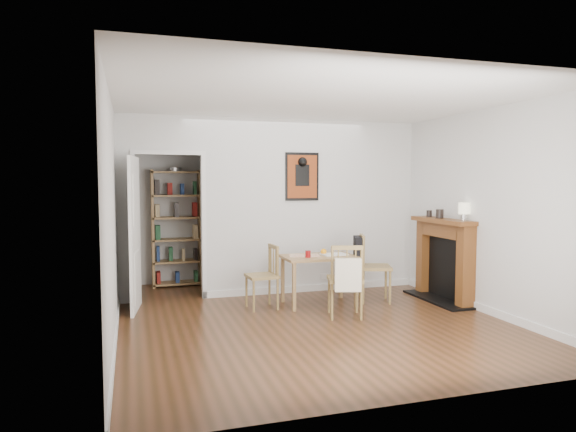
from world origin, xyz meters
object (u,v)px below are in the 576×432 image
object	(u,v)px
red_glass	(308,254)
orange_fruit	(324,252)
dining_table	(319,262)
notebook	(334,254)
bookshelf	(177,229)
chair_right	(373,267)
fireplace	(445,257)
chair_left	(262,277)
ceramic_jar_b	(429,214)
ceramic_jar_a	(440,214)
chair_front	(345,280)
mantel_lamp	(464,209)

from	to	relation	value
red_glass	orange_fruit	bearing A→B (deg)	31.94
dining_table	notebook	size ratio (longest dim) A/B	2.95
notebook	bookshelf	bearing A→B (deg)	136.63
chair_right	fireplace	world-z (taller)	fireplace
chair_left	orange_fruit	distance (m)	0.94
notebook	ceramic_jar_b	bearing A→B (deg)	1.52
dining_table	chair_left	distance (m)	0.82
dining_table	chair_left	bearing A→B (deg)	179.05
red_glass	ceramic_jar_b	distance (m)	2.00
chair_right	ceramic_jar_a	xyz separation A→B (m)	(0.94, -0.17, 0.74)
chair_front	chair_left	bearing A→B (deg)	141.18
chair_left	chair_right	world-z (taller)	chair_right
fireplace	notebook	bearing A→B (deg)	169.26
fireplace	orange_fruit	bearing A→B (deg)	167.84
chair_left	ceramic_jar_a	bearing A→B (deg)	-5.30
red_glass	mantel_lamp	xyz separation A→B (m)	(2.00, -0.57, 0.59)
bookshelf	ceramic_jar_b	distance (m)	3.93
chair_front	notebook	distance (m)	0.75
chair_left	ceramic_jar_b	distance (m)	2.66
dining_table	ceramic_jar_b	xyz separation A→B (m)	(1.74, 0.05, 0.62)
chair_front	notebook	bearing A→B (deg)	79.14
fireplace	mantel_lamp	bearing A→B (deg)	-87.43
bookshelf	ceramic_jar_b	xyz separation A→B (m)	(3.48, -1.81, 0.29)
chair_right	mantel_lamp	xyz separation A→B (m)	(1.01, -0.62, 0.82)
fireplace	bookshelf	bearing A→B (deg)	148.62
chair_left	red_glass	xyz separation A→B (m)	(0.60, -0.12, 0.29)
chair_left	notebook	distance (m)	1.05
bookshelf	ceramic_jar_b	bearing A→B (deg)	-27.53
red_glass	notebook	size ratio (longest dim) A/B	0.28
bookshelf	notebook	bearing A→B (deg)	-43.37
dining_table	notebook	world-z (taller)	notebook
red_glass	mantel_lamp	distance (m)	2.16
dining_table	orange_fruit	xyz separation A→B (m)	(0.10, 0.08, 0.12)
dining_table	red_glass	world-z (taller)	red_glass
dining_table	red_glass	xyz separation A→B (m)	(-0.19, -0.10, 0.13)
dining_table	fireplace	world-z (taller)	fireplace
mantel_lamp	ceramic_jar_b	bearing A→B (deg)	95.05
chair_front	dining_table	bearing A→B (deg)	96.99
chair_left	chair_right	xyz separation A→B (m)	(1.59, -0.07, 0.07)
orange_fruit	dining_table	bearing A→B (deg)	-141.39
dining_table	ceramic_jar_b	size ratio (longest dim) A/B	10.06
chair_right	red_glass	world-z (taller)	chair_right
fireplace	notebook	distance (m)	1.59
notebook	orange_fruit	bearing A→B (deg)	151.56
orange_fruit	ceramic_jar_a	distance (m)	1.74
orange_fruit	bookshelf	bearing A→B (deg)	135.82
orange_fruit	notebook	world-z (taller)	orange_fruit
chair_right	chair_front	xyz separation A→B (m)	(-0.71, -0.64, -0.02)
chair_right	mantel_lamp	world-z (taller)	mantel_lamp
orange_fruit	ceramic_jar_a	bearing A→B (deg)	-10.41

